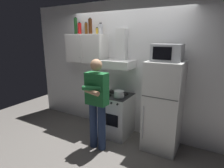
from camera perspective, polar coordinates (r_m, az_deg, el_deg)
ground_plane at (r=3.86m, az=0.00°, el=-16.78°), size 7.00×7.00×0.00m
back_wall_tiled at (r=3.89m, az=4.43°, el=4.74°), size 4.80×0.10×2.70m
upper_cabinet at (r=4.10m, az=-7.84°, el=10.75°), size 0.90×0.37×0.60m
stove_oven at (r=3.88m, az=1.21°, el=-9.44°), size 0.60×0.62×0.87m
range_hood at (r=3.68m, az=2.27°, el=8.11°), size 0.60×0.44×0.75m
refrigerator at (r=3.42m, az=15.44°, el=-6.66°), size 0.60×0.62×1.60m
microwave at (r=3.23m, az=16.62°, el=9.23°), size 0.48×0.37×0.28m
person_standing at (r=3.25m, az=-4.69°, el=-5.39°), size 0.38×0.33×1.64m
cooking_pot at (r=3.54m, az=2.17°, el=-3.06°), size 0.30×0.20×0.12m
bottle_soda_red at (r=4.21m, az=-9.91°, el=16.46°), size 0.08×0.08×0.25m
bottle_wine_green at (r=4.29m, az=-11.07°, el=17.08°), size 0.07×0.07×0.36m
bottle_rum_dark at (r=4.00m, az=-6.70°, el=17.19°), size 0.08×0.08×0.32m
bottle_canister_steel at (r=3.94m, az=-3.52°, el=16.58°), size 0.09×0.09×0.22m
bottle_beer_brown at (r=4.13m, az=-7.93°, el=16.54°), size 0.06×0.06×0.24m
bottle_spice_jar at (r=3.98m, az=-4.62°, el=15.95°), size 0.05×0.05×0.14m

